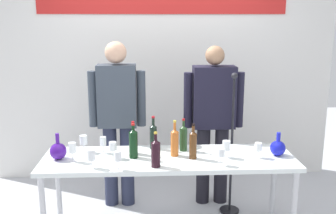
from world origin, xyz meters
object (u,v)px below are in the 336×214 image
object	(u,v)px
wine_bottle_4	(133,140)
microphone_stand	(231,168)
presenter_right	(213,116)
wine_glass_left_5	(103,142)
wine_glass_left_4	(91,155)
wine_bottle_5	(175,141)
presenter_left	(118,115)
wine_glass_left_1	(72,148)
wine_bottle_6	(156,152)
wine_glass_right_1	(258,147)
wine_bottle_0	(183,137)
wine_glass_right_2	(226,146)
wine_bottle_1	(193,144)
wine_glass_right_0	(221,153)
decanter_blue_right	(278,148)
decanter_blue_left	(58,151)
wine_glass_left_3	(113,147)
wine_glass_left_2	(83,140)
wine_bottle_2	(133,143)
display_table	(169,163)
wine_bottle_3	(153,135)
wine_glass_left_0	(118,157)

from	to	relation	value
wine_bottle_4	microphone_stand	xyz separation A→B (m)	(0.96, 0.29, -0.40)
presenter_right	wine_glass_left_5	size ratio (longest dim) A/B	11.03
presenter_right	microphone_stand	distance (m)	0.56
presenter_right	wine_glass_left_4	world-z (taller)	presenter_right
wine_bottle_5	microphone_stand	size ratio (longest dim) A/B	0.22
presenter_left	wine_glass_left_1	world-z (taller)	presenter_left
wine_bottle_6	wine_glass_right_1	distance (m)	0.91
wine_bottle_0	wine_glass_right_2	bearing A→B (deg)	-30.04
wine_bottle_1	wine_glass_right_0	xyz separation A→B (m)	(0.21, -0.17, -0.03)
wine_bottle_6	wine_glass_left_5	distance (m)	0.59
wine_bottle_0	wine_glass_right_1	distance (m)	0.67
decanter_blue_right	wine_bottle_1	distance (m)	0.76
wine_glass_right_0	microphone_stand	world-z (taller)	microphone_stand
decanter_blue_left	decanter_blue_right	bearing A→B (deg)	-0.00
wine_glass_left_3	wine_glass_right_0	size ratio (longest dim) A/B	1.02
decanter_blue_right	wine_glass_left_2	bearing A→B (deg)	174.06
wine_bottle_2	wine_glass_left_1	size ratio (longest dim) A/B	1.85
wine_bottle_5	wine_bottle_0	bearing A→B (deg)	56.38
wine_glass_left_3	presenter_right	bearing A→B (deg)	32.73
wine_bottle_4	presenter_right	bearing A→B (deg)	32.74
display_table	wine_glass_left_1	bearing A→B (deg)	-175.01
wine_bottle_6	wine_glass_left_1	size ratio (longest dim) A/B	1.77
wine_bottle_0	microphone_stand	distance (m)	0.68
decanter_blue_left	wine_bottle_5	xyz separation A→B (m)	(1.01, 0.04, 0.06)
wine_bottle_5	wine_bottle_2	bearing A→B (deg)	-174.63
display_table	wine_glass_left_5	world-z (taller)	wine_glass_left_5
decanter_blue_right	presenter_right	world-z (taller)	presenter_right
wine_bottle_5	wine_glass_right_1	world-z (taller)	wine_bottle_5
presenter_right	wine_glass_right_2	bearing A→B (deg)	-89.33
wine_glass_right_0	wine_glass_right_2	xyz separation A→B (m)	(0.08, 0.18, 0.00)
wine_bottle_0	wine_bottle_3	distance (m)	0.28
wine_bottle_6	wine_glass_left_3	distance (m)	0.43
wine_bottle_0	wine_bottle_4	world-z (taller)	wine_bottle_0
display_table	wine_bottle_6	world-z (taller)	wine_bottle_6
wine_glass_left_4	wine_glass_left_5	distance (m)	0.37
display_table	wine_glass_right_2	bearing A→B (deg)	-4.44
wine_glass_left_0	wine_glass_right_1	size ratio (longest dim) A/B	1.15
wine_bottle_3	wine_glass_left_5	world-z (taller)	wine_bottle_3
wine_bottle_6	microphone_stand	distance (m)	1.06
wine_bottle_3	wine_glass_left_5	bearing A→B (deg)	-167.56
wine_glass_left_5	wine_glass_left_1	bearing A→B (deg)	-138.59
wine_glass_right_0	decanter_blue_left	bearing A→B (deg)	171.31
wine_bottle_6	microphone_stand	size ratio (longest dim) A/B	0.21
wine_bottle_5	wine_bottle_3	bearing A→B (deg)	132.47
wine_bottle_4	wine_glass_right_2	distance (m)	0.83
wine_glass_left_4	wine_bottle_5	bearing A→B (deg)	20.52
wine_bottle_1	wine_glass_left_5	world-z (taller)	wine_bottle_1
wine_glass_left_5	wine_glass_right_1	size ratio (longest dim) A/B	1.12
presenter_left	wine_bottle_3	size ratio (longest dim) A/B	5.50
wine_bottle_5	wine_glass_left_4	size ratio (longest dim) A/B	2.04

